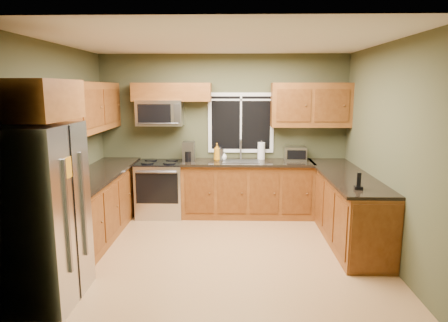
{
  "coord_description": "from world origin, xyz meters",
  "views": [
    {
      "loc": [
        0.19,
        -5.03,
        2.14
      ],
      "look_at": [
        0.05,
        0.35,
        1.15
      ],
      "focal_mm": 32.0,
      "sensor_mm": 36.0,
      "label": 1
    }
  ],
  "objects_px": {
    "soap_bottle_a": "(217,152)",
    "coffee_maker": "(189,152)",
    "refrigerator": "(39,215)",
    "microwave": "(160,113)",
    "toaster_oven": "(295,153)",
    "paper_towel_roll": "(261,151)",
    "kettle": "(220,154)",
    "soap_bottle_c": "(223,155)",
    "range": "(161,188)",
    "cordless_phone": "(359,184)"
  },
  "relations": [
    {
      "from": "refrigerator",
      "to": "toaster_oven",
      "type": "height_order",
      "value": "refrigerator"
    },
    {
      "from": "soap_bottle_a",
      "to": "paper_towel_roll",
      "type": "bearing_deg",
      "value": 12.24
    },
    {
      "from": "range",
      "to": "toaster_oven",
      "type": "bearing_deg",
      "value": 3.5
    },
    {
      "from": "refrigerator",
      "to": "soap_bottle_a",
      "type": "xyz_separation_m",
      "value": [
        1.64,
        2.82,
        0.19
      ]
    },
    {
      "from": "toaster_oven",
      "to": "kettle",
      "type": "distance_m",
      "value": 1.27
    },
    {
      "from": "soap_bottle_a",
      "to": "soap_bottle_c",
      "type": "relative_size",
      "value": 1.82
    },
    {
      "from": "range",
      "to": "coffee_maker",
      "type": "distance_m",
      "value": 0.79
    },
    {
      "from": "kettle",
      "to": "soap_bottle_a",
      "type": "relative_size",
      "value": 0.81
    },
    {
      "from": "paper_towel_roll",
      "to": "soap_bottle_a",
      "type": "bearing_deg",
      "value": -167.76
    },
    {
      "from": "range",
      "to": "coffee_maker",
      "type": "height_order",
      "value": "coffee_maker"
    },
    {
      "from": "coffee_maker",
      "to": "kettle",
      "type": "distance_m",
      "value": 0.52
    },
    {
      "from": "refrigerator",
      "to": "microwave",
      "type": "relative_size",
      "value": 2.37
    },
    {
      "from": "toaster_oven",
      "to": "paper_towel_roll",
      "type": "xyz_separation_m",
      "value": [
        -0.57,
        0.07,
        0.03
      ]
    },
    {
      "from": "coffee_maker",
      "to": "soap_bottle_c",
      "type": "bearing_deg",
      "value": 6.53
    },
    {
      "from": "coffee_maker",
      "to": "soap_bottle_c",
      "type": "xyz_separation_m",
      "value": [
        0.57,
        0.07,
        -0.07
      ]
    },
    {
      "from": "microwave",
      "to": "coffee_maker",
      "type": "height_order",
      "value": "microwave"
    },
    {
      "from": "toaster_oven",
      "to": "paper_towel_roll",
      "type": "distance_m",
      "value": 0.57
    },
    {
      "from": "toaster_oven",
      "to": "cordless_phone",
      "type": "height_order",
      "value": "toaster_oven"
    },
    {
      "from": "refrigerator",
      "to": "paper_towel_roll",
      "type": "relative_size",
      "value": 5.66
    },
    {
      "from": "range",
      "to": "cordless_phone",
      "type": "height_order",
      "value": "cordless_phone"
    },
    {
      "from": "soap_bottle_a",
      "to": "kettle",
      "type": "bearing_deg",
      "value": 37.23
    },
    {
      "from": "microwave",
      "to": "toaster_oven",
      "type": "relative_size",
      "value": 2.03
    },
    {
      "from": "soap_bottle_a",
      "to": "cordless_phone",
      "type": "relative_size",
      "value": 1.45
    },
    {
      "from": "soap_bottle_a",
      "to": "coffee_maker",
      "type": "bearing_deg",
      "value": -177.87
    },
    {
      "from": "microwave",
      "to": "soap_bottle_c",
      "type": "relative_size",
      "value": 4.69
    },
    {
      "from": "refrigerator",
      "to": "microwave",
      "type": "bearing_deg",
      "value": 76.66
    },
    {
      "from": "range",
      "to": "kettle",
      "type": "height_order",
      "value": "kettle"
    },
    {
      "from": "toaster_oven",
      "to": "refrigerator",
      "type": "bearing_deg",
      "value": -135.46
    },
    {
      "from": "coffee_maker",
      "to": "cordless_phone",
      "type": "distance_m",
      "value": 2.91
    },
    {
      "from": "coffee_maker",
      "to": "paper_towel_roll",
      "type": "height_order",
      "value": "coffee_maker"
    },
    {
      "from": "range",
      "to": "microwave",
      "type": "relative_size",
      "value": 1.23
    },
    {
      "from": "coffee_maker",
      "to": "soap_bottle_c",
      "type": "distance_m",
      "value": 0.58
    },
    {
      "from": "refrigerator",
      "to": "soap_bottle_c",
      "type": "bearing_deg",
      "value": 58.75
    },
    {
      "from": "refrigerator",
      "to": "microwave",
      "type": "distance_m",
      "value": 3.1
    },
    {
      "from": "coffee_maker",
      "to": "cordless_phone",
      "type": "bearing_deg",
      "value": -39.33
    },
    {
      "from": "toaster_oven",
      "to": "kettle",
      "type": "xyz_separation_m",
      "value": [
        -1.27,
        -0.05,
        -0.0
      ]
    },
    {
      "from": "toaster_oven",
      "to": "paper_towel_roll",
      "type": "relative_size",
      "value": 1.18
    },
    {
      "from": "kettle",
      "to": "cordless_phone",
      "type": "relative_size",
      "value": 1.18
    },
    {
      "from": "refrigerator",
      "to": "microwave",
      "type": "xyz_separation_m",
      "value": [
        0.69,
        2.91,
        0.83
      ]
    },
    {
      "from": "coffee_maker",
      "to": "kettle",
      "type": "height_order",
      "value": "coffee_maker"
    },
    {
      "from": "coffee_maker",
      "to": "microwave",
      "type": "bearing_deg",
      "value": 167.59
    },
    {
      "from": "range",
      "to": "kettle",
      "type": "relative_size",
      "value": 3.91
    },
    {
      "from": "refrigerator",
      "to": "microwave",
      "type": "height_order",
      "value": "microwave"
    },
    {
      "from": "kettle",
      "to": "soap_bottle_c",
      "type": "height_order",
      "value": "kettle"
    },
    {
      "from": "refrigerator",
      "to": "soap_bottle_c",
      "type": "height_order",
      "value": "refrigerator"
    },
    {
      "from": "range",
      "to": "coffee_maker",
      "type": "bearing_deg",
      "value": 3.63
    },
    {
      "from": "refrigerator",
      "to": "soap_bottle_a",
      "type": "relative_size",
      "value": 6.11
    },
    {
      "from": "toaster_oven",
      "to": "coffee_maker",
      "type": "height_order",
      "value": "coffee_maker"
    },
    {
      "from": "kettle",
      "to": "soap_bottle_c",
      "type": "relative_size",
      "value": 1.48
    },
    {
      "from": "microwave",
      "to": "toaster_oven",
      "type": "distance_m",
      "value": 2.37
    }
  ]
}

